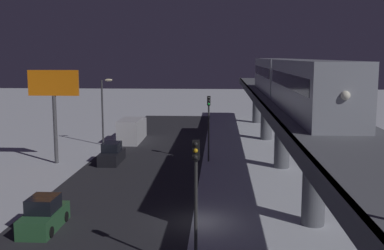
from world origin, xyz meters
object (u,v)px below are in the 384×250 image
subway_train (288,79)px  sedan_green (44,216)px  sedan_black (112,154)px  traffic_light_near (196,187)px  box_truck (132,130)px  traffic_light_mid (209,119)px  commercial_billboard (54,92)px

subway_train → sedan_green: (16.10, 13.89, -7.53)m
subway_train → sedan_black: subway_train is taller
traffic_light_near → box_truck: bearing=-74.7°
subway_train → traffic_light_mid: size_ratio=5.76×
sedan_black → box_truck: box_truck is taller
subway_train → sedan_black: 18.17m
box_truck → traffic_light_near: 36.06m
sedan_green → sedan_black: same height
traffic_light_near → traffic_light_mid: size_ratio=1.00×
commercial_billboard → sedan_green: bearing=107.0°
traffic_light_near → commercial_billboard: commercial_billboard is taller
traffic_light_near → traffic_light_mid: (0.00, -24.06, 0.00)m
sedan_green → traffic_light_mid: 21.25m
sedan_green → traffic_light_mid: (-9.30, -18.80, 3.41)m
sedan_black → commercial_billboard: 8.03m
sedan_black → traffic_light_near: 25.03m
box_truck → commercial_billboard: bearing=67.5°
subway_train → sedan_green: size_ratio=8.76×
sedan_black → traffic_light_mid: (-9.30, -1.07, 3.40)m
sedan_green → sedan_black: size_ratio=0.94×
box_truck → sedan_green: bearing=90.4°
sedan_black → commercial_billboard: bearing=5.8°
subway_train → sedan_black: bearing=-13.4°
sedan_green → box_truck: 29.42m
sedan_black → commercial_billboard: size_ratio=0.50×
sedan_green → sedan_black: (0.00, -17.73, 0.01)m
sedan_black → subway_train: bearing=166.6°
box_truck → commercial_billboard: commercial_billboard is taller
traffic_light_mid → box_truck: bearing=-48.2°
sedan_black → box_truck: bearing=-89.0°
sedan_green → box_truck: bearing=-89.6°
subway_train → traffic_light_near: 20.73m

